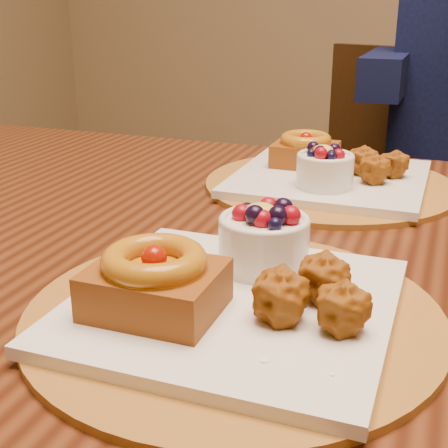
{
  "coord_description": "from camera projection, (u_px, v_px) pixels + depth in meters",
  "views": [
    {
      "loc": [
        0.05,
        -0.83,
        1.03
      ],
      "look_at": [
        -0.14,
        -0.3,
        0.83
      ],
      "focal_mm": 50.0,
      "sensor_mm": 36.0,
      "label": 1
    }
  ],
  "objects": [
    {
      "name": "dining_table",
      "position": [
        291.0,
        292.0,
        0.79
      ],
      "size": [
        1.6,
        0.9,
        0.76
      ],
      "color": "#321509",
      "rests_on": "ground"
    },
    {
      "name": "place_setting_near",
      "position": [
        232.0,
        290.0,
        0.57
      ],
      "size": [
        0.38,
        0.38,
        0.09
      ],
      "color": "brown",
      "rests_on": "dining_table"
    },
    {
      "name": "place_setting_far",
      "position": [
        328.0,
        174.0,
        0.95
      ],
      "size": [
        0.38,
        0.38,
        0.08
      ],
      "color": "brown",
      "rests_on": "dining_table"
    },
    {
      "name": "chair_far",
      "position": [
        379.0,
        206.0,
        1.67
      ],
      "size": [
        0.54,
        0.54,
        0.91
      ],
      "rotation": [
        0.0,
        0.0,
        -0.29
      ],
      "color": "black",
      "rests_on": "ground"
    }
  ]
}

